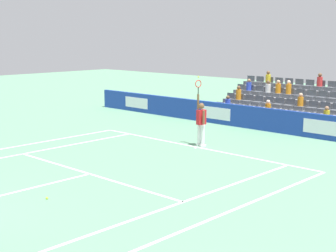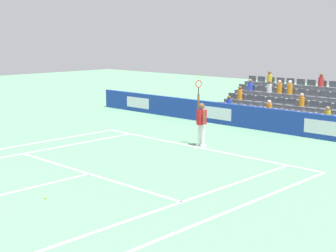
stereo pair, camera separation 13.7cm
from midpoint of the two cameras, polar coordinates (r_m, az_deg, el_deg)
The scene contains 10 objects.
line_baseline at distance 20.52m, azimuth 3.20°, elevation -2.41°, with size 10.97×0.10×0.01m, color white.
line_service at distance 16.83m, azimuth -9.07°, elevation -5.34°, with size 8.23×0.10×0.01m, color white.
line_singles_sideline_left at distance 19.95m, azimuth -17.34°, elevation -3.23°, with size 0.10×11.89×0.01m, color white.
line_singles_sideline_right at distance 13.60m, azimuth 0.11°, elevation -9.00°, with size 0.10×11.89×0.01m, color white.
line_doubles_sideline_right at distance 12.75m, azimuth 4.66°, elevation -10.37°, with size 0.10×11.89×0.01m, color white.
line_centre_mark at distance 20.44m, azimuth 3.01°, elevation -2.46°, with size 0.10×0.20×0.01m, color white.
sponsor_barrier at distance 24.35m, azimuth 10.82°, elevation 0.73°, with size 23.70×0.22×1.09m.
tennis_player at distance 20.59m, azimuth 3.56°, elevation 0.43°, with size 0.51×0.40×2.85m.
stadium_stand at distance 26.82m, azimuth 14.24°, elevation 1.76°, with size 8.06×3.80×2.61m.
loose_tennis_ball at distance 14.54m, azimuth -13.74°, elevation -7.89°, with size 0.07×0.07×0.07m, color #D1E533.
Camera 1 is at (-12.90, 3.43, 4.48)m, focal length 54.11 mm.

